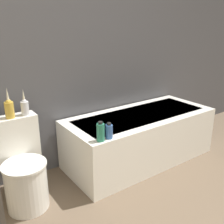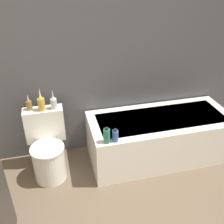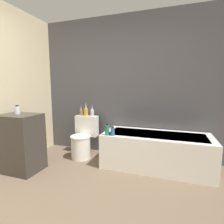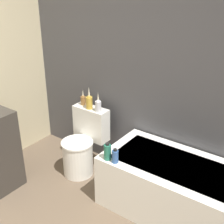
{
  "view_description": "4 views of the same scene",
  "coord_description": "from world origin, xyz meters",
  "px_view_note": "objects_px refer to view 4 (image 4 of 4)",
  "views": [
    {
      "loc": [
        -1.13,
        -0.31,
        1.53
      ],
      "look_at": [
        0.14,
        1.47,
        0.76
      ],
      "focal_mm": 42.0,
      "sensor_mm": 36.0,
      "label": 1
    },
    {
      "loc": [
        -0.49,
        -0.67,
        2.17
      ],
      "look_at": [
        0.07,
        1.54,
        0.82
      ],
      "focal_mm": 42.0,
      "sensor_mm": 36.0,
      "label": 2
    },
    {
      "loc": [
        0.9,
        -1.09,
        1.3
      ],
      "look_at": [
        0.04,
        1.47,
        0.91
      ],
      "focal_mm": 28.0,
      "sensor_mm": 36.0,
      "label": 3
    },
    {
      "loc": [
        1.49,
        -0.6,
        2.22
      ],
      "look_at": [
        -0.07,
        1.54,
        0.99
      ],
      "focal_mm": 50.0,
      "sensor_mm": 36.0,
      "label": 4
    }
  ],
  "objects_px": {
    "bathtub": "(189,194)",
    "vase_bronze": "(98,105)",
    "shampoo_bottle_tall": "(107,152)",
    "shampoo_bottle_short": "(115,156)",
    "vase_gold": "(83,100)",
    "toilet": "(83,145)",
    "vase_silver": "(89,101)"
  },
  "relations": [
    {
      "from": "vase_bronze",
      "to": "bathtub",
      "type": "bearing_deg",
      "value": -7.66
    },
    {
      "from": "vase_silver",
      "to": "shampoo_bottle_tall",
      "type": "distance_m",
      "value": 0.79
    },
    {
      "from": "bathtub",
      "to": "vase_gold",
      "type": "bearing_deg",
      "value": 172.03
    },
    {
      "from": "shampoo_bottle_tall",
      "to": "bathtub",
      "type": "bearing_deg",
      "value": 22.79
    },
    {
      "from": "toilet",
      "to": "shampoo_bottle_short",
      "type": "height_order",
      "value": "toilet"
    },
    {
      "from": "vase_gold",
      "to": "vase_bronze",
      "type": "height_order",
      "value": "vase_bronze"
    },
    {
      "from": "shampoo_bottle_tall",
      "to": "shampoo_bottle_short",
      "type": "bearing_deg",
      "value": 0.26
    },
    {
      "from": "toilet",
      "to": "vase_bronze",
      "type": "height_order",
      "value": "vase_bronze"
    },
    {
      "from": "bathtub",
      "to": "vase_bronze",
      "type": "height_order",
      "value": "vase_bronze"
    },
    {
      "from": "vase_gold",
      "to": "shampoo_bottle_short",
      "type": "distance_m",
      "value": 0.99
    },
    {
      "from": "toilet",
      "to": "shampoo_bottle_short",
      "type": "xyz_separation_m",
      "value": [
        0.69,
        -0.32,
        0.28
      ]
    },
    {
      "from": "shampoo_bottle_short",
      "to": "toilet",
      "type": "bearing_deg",
      "value": 155.09
    },
    {
      "from": "shampoo_bottle_short",
      "to": "vase_gold",
      "type": "bearing_deg",
      "value": 148.2
    },
    {
      "from": "vase_bronze",
      "to": "shampoo_bottle_tall",
      "type": "xyz_separation_m",
      "value": [
        0.47,
        -0.47,
        -0.2
      ]
    },
    {
      "from": "vase_bronze",
      "to": "shampoo_bottle_tall",
      "type": "relative_size",
      "value": 1.3
    },
    {
      "from": "vase_bronze",
      "to": "shampoo_bottle_tall",
      "type": "height_order",
      "value": "vase_bronze"
    },
    {
      "from": "vase_silver",
      "to": "shampoo_bottle_short",
      "type": "distance_m",
      "value": 0.87
    },
    {
      "from": "toilet",
      "to": "vase_gold",
      "type": "xyz_separation_m",
      "value": [
        -0.13,
        0.19,
        0.48
      ]
    },
    {
      "from": "shampoo_bottle_short",
      "to": "bathtub",
      "type": "bearing_deg",
      "value": 25.56
    },
    {
      "from": "bathtub",
      "to": "shampoo_bottle_tall",
      "type": "relative_size",
      "value": 9.62
    },
    {
      "from": "vase_bronze",
      "to": "shampoo_bottle_short",
      "type": "xyz_separation_m",
      "value": [
        0.56,
        -0.47,
        -0.21
      ]
    },
    {
      "from": "toilet",
      "to": "vase_silver",
      "type": "bearing_deg",
      "value": 90.0
    },
    {
      "from": "bathtub",
      "to": "shampoo_bottle_short",
      "type": "relative_size",
      "value": 11.69
    },
    {
      "from": "vase_silver",
      "to": "shampoo_bottle_short",
      "type": "bearing_deg",
      "value": -33.95
    },
    {
      "from": "toilet",
      "to": "shampoo_bottle_short",
      "type": "distance_m",
      "value": 0.82
    },
    {
      "from": "toilet",
      "to": "shampoo_bottle_tall",
      "type": "distance_m",
      "value": 0.75
    },
    {
      "from": "bathtub",
      "to": "vase_bronze",
      "type": "bearing_deg",
      "value": 172.34
    },
    {
      "from": "vase_silver",
      "to": "vase_bronze",
      "type": "distance_m",
      "value": 0.13
    },
    {
      "from": "vase_bronze",
      "to": "shampoo_bottle_short",
      "type": "distance_m",
      "value": 0.76
    },
    {
      "from": "vase_bronze",
      "to": "vase_gold",
      "type": "bearing_deg",
      "value": 170.55
    },
    {
      "from": "vase_bronze",
      "to": "toilet",
      "type": "bearing_deg",
      "value": -131.72
    },
    {
      "from": "vase_gold",
      "to": "shampoo_bottle_short",
      "type": "height_order",
      "value": "vase_gold"
    }
  ]
}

